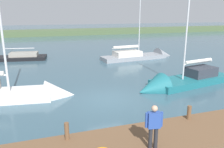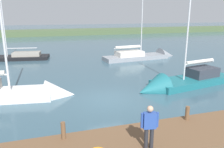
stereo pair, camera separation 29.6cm
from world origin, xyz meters
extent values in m
plane|color=#385666|center=(0.00, 0.00, 0.00)|extent=(200.00, 200.00, 0.00)
cube|color=#4C603D|center=(0.00, -46.59, 0.00)|extent=(180.00, 8.00, 2.40)
cube|color=brown|center=(0.00, 5.92, 0.34)|extent=(21.52, 2.45, 0.68)
cylinder|color=brown|center=(-2.15, 5.06, 0.99)|extent=(0.18, 0.18, 0.63)
cylinder|color=brown|center=(3.23, 5.06, 1.02)|extent=(0.17, 0.17, 0.67)
cube|color=black|center=(6.78, -15.52, 0.01)|extent=(7.62, 3.41, 0.76)
cube|color=gray|center=(5.59, -15.34, 0.61)|extent=(3.27, 1.98, 0.46)
cylinder|color=silver|center=(7.75, -15.66, 4.33)|extent=(0.10, 0.10, 7.90)
cylinder|color=silver|center=(6.06, -15.41, 1.31)|extent=(3.39, 0.58, 0.08)
cube|color=gray|center=(-6.64, -11.45, 0.04)|extent=(7.87, 2.92, 0.85)
cone|color=gray|center=(-11.01, -11.88, 0.04)|extent=(2.16, 2.35, 2.17)
cube|color=silver|center=(-5.82, -11.36, 0.75)|extent=(3.26, 2.09, 0.56)
cylinder|color=silver|center=(-7.33, -11.51, 5.28)|extent=(0.10, 0.10, 9.64)
cylinder|color=silver|center=(-5.60, -11.34, 1.41)|extent=(3.46, 0.42, 0.08)
cylinder|color=silver|center=(-5.60, -11.34, 1.53)|extent=(3.14, 0.61, 0.30)
cube|color=#1E6B75|center=(-7.06, -1.21, 0.09)|extent=(6.96, 3.38, 0.80)
cone|color=#1E6B75|center=(-3.24, -0.50, 0.09)|extent=(2.36, 2.53, 2.21)
cube|color=#333842|center=(-7.97, -1.37, 0.84)|extent=(2.49, 1.90, 0.71)
cylinder|color=silver|center=(-6.12, -1.03, 4.22)|extent=(0.12, 0.12, 7.45)
cylinder|color=silver|center=(-7.61, -1.31, 1.59)|extent=(3.01, 0.65, 0.10)
cylinder|color=silver|center=(-7.61, -1.31, 1.71)|extent=(2.74, 0.75, 0.26)
cone|color=white|center=(2.86, -1.51, 0.05)|extent=(2.12, 2.29, 2.06)
cylinder|color=silver|center=(5.92, -1.93, 4.19)|extent=(0.14, 0.14, 7.30)
cylinder|color=#28282D|center=(0.56, 6.58, 1.08)|extent=(0.14, 0.14, 0.80)
cylinder|color=#28282D|center=(0.37, 6.61, 1.08)|extent=(0.14, 0.14, 0.80)
cube|color=#2D4C9E|center=(0.47, 6.60, 1.76)|extent=(0.47, 0.30, 0.57)
sphere|color=tan|center=(0.47, 6.60, 2.18)|extent=(0.22, 0.22, 0.22)
cylinder|color=#2D4C9E|center=(0.73, 6.55, 1.78)|extent=(0.09, 0.09, 0.54)
cylinder|color=#2D4C9E|center=(0.20, 6.64, 1.78)|extent=(0.09, 0.09, 0.54)
camera|label=1|loc=(4.01, 12.82, 5.26)|focal=36.46mm
camera|label=2|loc=(3.73, 12.91, 5.26)|focal=36.46mm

